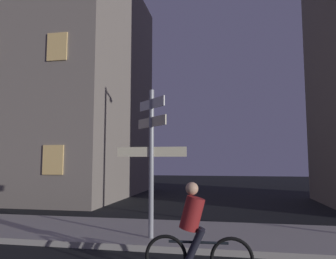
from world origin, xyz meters
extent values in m
cube|color=#9E9991|center=(0.00, 7.43, 0.07)|extent=(40.00, 2.95, 0.14)
cylinder|color=gray|center=(0.97, 6.63, 1.93)|extent=(0.12, 0.12, 3.59)
cube|color=white|center=(0.97, 6.63, 3.38)|extent=(0.82, 0.82, 0.24)
cube|color=beige|center=(0.97, 6.63, 2.92)|extent=(0.92, 0.92, 0.24)
cube|color=beige|center=(0.97, 6.63, 2.19)|extent=(1.74, 0.03, 0.24)
torus|color=black|center=(2.84, 4.61, 0.36)|extent=(0.72, 0.10, 0.72)
torus|color=black|center=(1.74, 4.56, 0.36)|extent=(0.72, 0.10, 0.72)
cylinder|color=black|center=(2.29, 4.59, 0.61)|extent=(1.00, 0.09, 0.04)
cylinder|color=maroon|center=(2.19, 4.58, 1.08)|extent=(0.47, 0.34, 0.61)
sphere|color=tan|center=(2.19, 4.58, 1.50)|extent=(0.22, 0.22, 0.22)
cylinder|color=black|center=(2.23, 4.67, 0.58)|extent=(0.35, 0.14, 0.55)
cylinder|color=black|center=(2.24, 4.49, 0.58)|extent=(0.35, 0.14, 0.55)
cube|color=slate|center=(-9.25, 15.77, 6.24)|extent=(13.59, 9.86, 12.47)
cube|color=#F2C672|center=(-4.16, 10.81, 2.00)|extent=(0.90, 0.06, 1.20)
cube|color=#F2C672|center=(-4.16, 10.81, 6.74)|extent=(0.90, 0.06, 1.20)
camera|label=1|loc=(2.79, -0.81, 1.98)|focal=33.42mm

